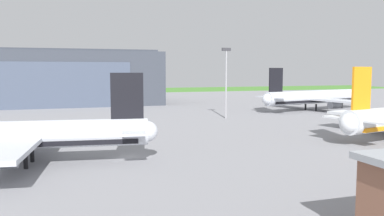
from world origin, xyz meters
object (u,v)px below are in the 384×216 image
(maintenance_hangar, at_px, (9,78))
(airliner_near_right, at_px, (17,136))
(apron_light_mast, at_px, (226,77))
(airliner_far_right, at_px, (315,97))

(maintenance_hangar, height_order, airliner_near_right, maintenance_hangar)
(airliner_near_right, bearing_deg, apron_light_mast, 40.19)
(airliner_far_right, bearing_deg, airliner_near_right, -148.44)
(airliner_far_right, bearing_deg, maintenance_hangar, 153.37)
(maintenance_hangar, relative_size, airliner_near_right, 2.85)
(airliner_near_right, distance_m, airliner_far_right, 94.52)
(maintenance_hangar, bearing_deg, airliner_far_right, -26.63)
(maintenance_hangar, xyz_separation_m, airliner_near_right, (12.62, -96.19, -5.79))
(maintenance_hangar, distance_m, apron_light_mast, 82.00)
(maintenance_hangar, xyz_separation_m, apron_light_mast, (58.59, -57.36, 1.06))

